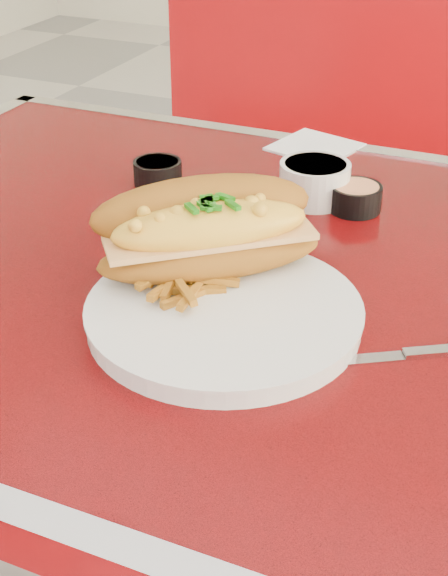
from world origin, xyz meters
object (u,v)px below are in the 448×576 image
at_px(diner_table, 261,386).
at_px(fork, 263,270).
at_px(dinner_plate, 224,313).
at_px(sauce_cup_left, 158,171).
at_px(mac_hoagie, 207,230).
at_px(knife, 394,356).
at_px(booth_bench_far, 389,293).
at_px(sauce_cup_right, 355,197).
at_px(gravy_ramekin, 314,180).

height_order(diner_table, fork, fork).
xyz_separation_m(dinner_plate, sauce_cup_left, (-0.22, 0.28, 0.01)).
relative_size(mac_hoagie, fork, 1.80).
distance_m(fork, knife, 0.18).
xyz_separation_m(dinner_plate, mac_hoagie, (-0.05, 0.06, 0.05)).
height_order(booth_bench_far, sauce_cup_left, booth_bench_far).
height_order(booth_bench_far, dinner_plate, booth_bench_far).
bearing_deg(sauce_cup_right, booth_bench_far, 94.54).
xyz_separation_m(gravy_ramekin, sauce_cup_left, (-0.21, -0.03, -0.01)).
distance_m(dinner_plate, sauce_cup_right, 0.31).
bearing_deg(knife, booth_bench_far, 69.03).
bearing_deg(diner_table, mac_hoagie, -132.42).
relative_size(diner_table, mac_hoagie, 4.81).
bearing_deg(booth_bench_far, diner_table, -90.00).
bearing_deg(mac_hoagie, diner_table, 8.66).
height_order(mac_hoagie, gravy_ramekin, mac_hoagie).
relative_size(booth_bench_far, sauce_cup_left, 15.93).
distance_m(fork, gravy_ramekin, 0.23).
bearing_deg(sauce_cup_right, fork, -100.04).
distance_m(dinner_plate, knife, 0.17).
height_order(mac_hoagie, sauce_cup_left, mac_hoagie).
distance_m(mac_hoagie, sauce_cup_right, 0.26).
distance_m(mac_hoagie, fork, 0.07).
xyz_separation_m(dinner_plate, knife, (0.17, 0.01, -0.01)).
bearing_deg(dinner_plate, diner_table, 90.34).
distance_m(gravy_ramekin, knife, 0.35).
bearing_deg(sauce_cup_right, knife, -68.03).
relative_size(diner_table, fork, 8.67).
bearing_deg(booth_bench_far, sauce_cup_right, -85.46).
bearing_deg(dinner_plate, knife, 2.67).
relative_size(mac_hoagie, gravy_ramekin, 2.77).
bearing_deg(knife, sauce_cup_right, 80.57).
height_order(dinner_plate, sauce_cup_left, sauce_cup_left).
xyz_separation_m(booth_bench_far, dinner_plate, (0.00, -0.92, 0.49)).
bearing_deg(fork, sauce_cup_left, 47.64).
bearing_deg(gravy_ramekin, booth_bench_far, 89.30).
bearing_deg(sauce_cup_left, gravy_ramekin, 9.06).
relative_size(fork, knife, 0.85).
height_order(gravy_ramekin, sauce_cup_left, gravy_ramekin).
distance_m(diner_table, gravy_ramekin, 0.27).
bearing_deg(dinner_plate, gravy_ramekin, 91.50).
bearing_deg(booth_bench_far, mac_hoagie, -93.05).
xyz_separation_m(mac_hoagie, sauce_cup_left, (-0.17, 0.21, -0.05)).
bearing_deg(mac_hoagie, dinner_plate, -93.15).
relative_size(booth_bench_far, dinner_plate, 4.00).
bearing_deg(diner_table, sauce_cup_left, 142.82).
bearing_deg(diner_table, sauce_cup_right, 75.40).
bearing_deg(knife, gravy_ramekin, 88.67).
distance_m(booth_bench_far, fork, 0.98).
xyz_separation_m(gravy_ramekin, knife, (0.18, -0.30, -0.02)).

